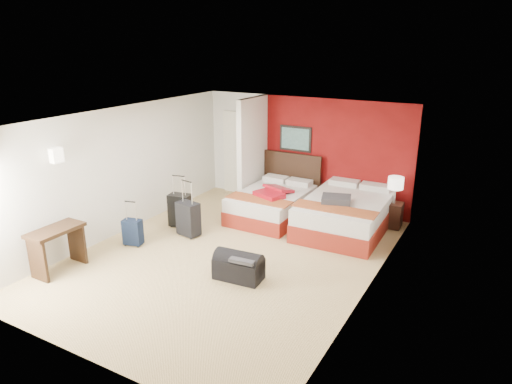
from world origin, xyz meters
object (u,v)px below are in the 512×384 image
Objects in this scene: bed_left at (272,205)px; table_lamp at (395,190)px; nightstand at (393,215)px; suitcase_navy at (133,233)px; red_suitcase_open at (274,192)px; duffel_bag at (239,268)px; bed_right at (345,215)px; desk at (58,250)px; suitcase_charcoal at (188,220)px; suitcase_black at (180,211)px.

table_lamp is at bearing 17.67° from bed_left.
nightstand is 5.23m from suitcase_navy.
red_suitcase_open reaches higher than duffel_bag.
bed_right is 1.04m from nightstand.
bed_right reaches higher than bed_left.
desk is at bearing -98.93° from red_suitcase_open.
bed_left is at bearing 70.07° from suitcase_charcoal.
bed_right is 2.45× the size of desk.
table_lamp is 1.16× the size of suitcase_navy.
suitcase_black is 1.19m from suitcase_navy.
suitcase_black is at bearing -152.64° from nightstand.
nightstand reaches higher than suitcase_navy.
suitcase_navy is (-1.63, -2.55, -0.05)m from bed_left.
suitcase_black is 0.52m from suitcase_charcoal.
suitcase_charcoal is at bearing -144.55° from table_lamp.
suitcase_black reaches higher than suitcase_navy.
red_suitcase_open reaches higher than nightstand.
red_suitcase_open is at bearing -44.66° from bed_left.
suitcase_charcoal is (-2.61, -1.76, -0.01)m from bed_right.
suitcase_black is 1.02× the size of suitcase_charcoal.
duffel_bag is (2.41, -0.13, -0.04)m from suitcase_navy.
bed_right is 4.19m from suitcase_navy.
bed_right and suitcase_black have the same top height.
table_lamp reaches higher than nightstand.
table_lamp reaches higher than suitcase_navy.
suitcase_navy is (-0.21, -1.17, -0.10)m from suitcase_black.
table_lamp reaches higher than red_suitcase_open.
suitcase_charcoal is at bearing 66.03° from desk.
suitcase_navy is (-3.25, -2.64, -0.10)m from bed_right.
red_suitcase_open reaches higher than bed_right.
duffel_bag is at bearing 24.11° from desk.
suitcase_charcoal reaches higher than bed_left.
bed_right reaches higher than duffel_bag.
bed_right reaches higher than suitcase_charcoal.
red_suitcase_open is 1.93m from suitcase_charcoal.
nightstand is at bearing 59.75° from duffel_bag.
red_suitcase_open is at bearing 41.03° from suitcase_navy.
suitcase_charcoal is at bearing 40.07° from suitcase_navy.
table_lamp is (0.80, 0.67, 0.46)m from bed_right.
table_lamp is at bearing 0.00° from nightstand.
suitcase_navy is (-4.05, -3.30, -0.56)m from table_lamp.
suitcase_charcoal is 0.72× the size of desk.
nightstand is 0.54m from table_lamp.
red_suitcase_open reaches higher than suitcase_black.
nightstand reaches higher than duffel_bag.
bed_right reaches higher than suitcase_navy.
bed_left is at bearing 63.25° from desk.
bed_right is at bearing 25.26° from suitcase_navy.
table_lamp reaches higher than suitcase_charcoal.
suitcase_charcoal reaches higher than nightstand.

